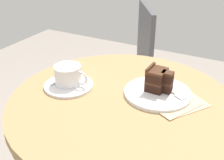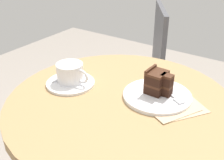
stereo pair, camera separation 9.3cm
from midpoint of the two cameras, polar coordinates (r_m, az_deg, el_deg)
cafe_table at (r=0.98m, az=-0.81°, el=-10.06°), size 0.73×0.73×0.73m
saucer at (r=0.99m, az=-11.47°, el=-1.13°), size 0.17×0.17×0.01m
coffee_cup at (r=0.98m, az=-11.56°, el=1.04°), size 0.13×0.09×0.07m
teaspoon at (r=1.03m, az=-12.69°, el=0.31°), size 0.02×0.10×0.00m
cake_plate at (r=0.93m, az=6.43°, el=-2.72°), size 0.22×0.22×0.01m
cake_slice at (r=0.92m, az=6.46°, el=-0.04°), size 0.08×0.07×0.08m
fork at (r=0.92m, az=9.41°, el=-2.53°), size 0.13×0.08×0.00m
napkin at (r=0.90m, az=9.32°, el=-4.23°), size 0.22×0.23×0.00m
cafe_chair at (r=1.65m, az=1.72°, el=3.00°), size 0.52×0.52×0.85m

